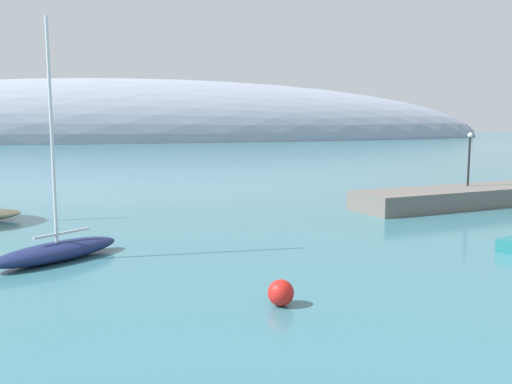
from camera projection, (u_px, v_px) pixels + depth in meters
breakwater_rocks at (488, 195)px, 40.14m from camera, size 22.66×5.62×1.32m
distant_ridge at (164, 140)px, 191.74m from camera, size 277.25×62.76×42.46m
sailboat_navy_near_shore at (57, 249)px, 23.43m from camera, size 6.04×4.65×10.37m
mooring_buoy_red at (281, 293)px, 17.63m from camera, size 0.87×0.87×0.87m
harbor_lamp_post at (469, 153)px, 39.80m from camera, size 0.36×0.36×3.95m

